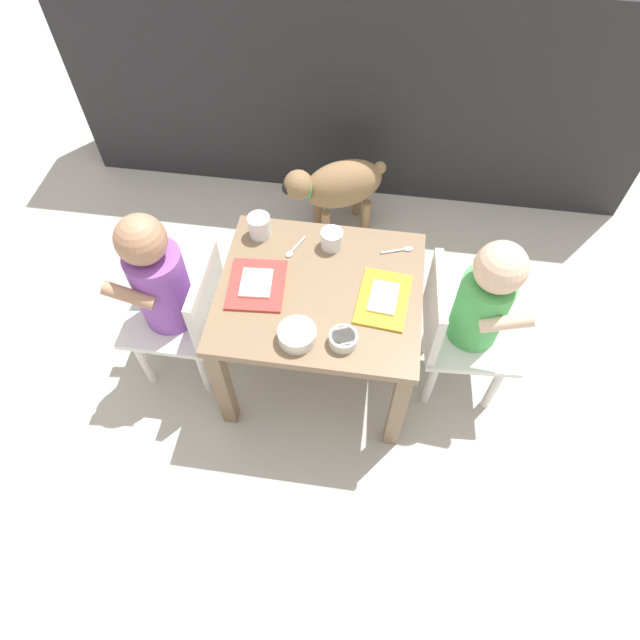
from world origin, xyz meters
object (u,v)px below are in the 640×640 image
object	(u,v)px
water_cup_left	(332,240)
water_cup_right	(260,227)
dining_table	(320,305)
seated_child_right	(477,306)
veggie_bowl_far	(343,339)
dog	(338,186)
cereal_bowl_right_side	(297,335)
food_tray_left	(256,284)
seated_child_left	(165,286)
spoon_by_left_tray	(400,250)
spoon_by_right_tray	(294,249)
food_tray_right	(383,299)

from	to	relation	value
water_cup_left	water_cup_right	distance (m)	0.22
dining_table	seated_child_right	distance (m)	0.45
veggie_bowl_far	water_cup_left	bearing A→B (deg)	102.50
seated_child_right	water_cup_left	xyz separation A→B (m)	(-0.44, 0.14, 0.06)
dog	cereal_bowl_right_side	bearing A→B (deg)	-90.41
dog	veggie_bowl_far	size ratio (longest dim) A/B	5.22
food_tray_left	cereal_bowl_right_side	bearing A→B (deg)	-48.34
seated_child_left	dog	distance (m)	0.86
spoon_by_left_tray	spoon_by_right_tray	xyz separation A→B (m)	(-0.32, -0.04, 0.00)
food_tray_right	cereal_bowl_right_side	world-z (taller)	cereal_bowl_right_side
seated_child_left	cereal_bowl_right_side	distance (m)	0.44
food_tray_right	veggie_bowl_far	world-z (taller)	veggie_bowl_far
seated_child_left	veggie_bowl_far	bearing A→B (deg)	-14.20
water_cup_left	cereal_bowl_right_side	bearing A→B (deg)	-97.65
food_tray_right	spoon_by_left_tray	distance (m)	0.20
spoon_by_left_tray	seated_child_right	bearing A→B (deg)	-32.34
dog	food_tray_left	bearing A→B (deg)	-102.18
water_cup_right	food_tray_left	bearing A→B (deg)	-81.30
seated_child_left	veggie_bowl_far	world-z (taller)	seated_child_left
food_tray_right	water_cup_left	distance (m)	0.25
spoon_by_right_tray	dining_table	bearing A→B (deg)	-54.52
food_tray_right	cereal_bowl_right_side	distance (m)	0.27
seated_child_right	spoon_by_left_tray	bearing A→B (deg)	147.66
seated_child_left	water_cup_right	distance (m)	0.33
dog	food_tray_right	distance (m)	0.76
water_cup_right	spoon_by_right_tray	bearing A→B (deg)	-22.98
water_cup_right	veggie_bowl_far	size ratio (longest dim) A/B	0.90
seated_child_left	cereal_bowl_right_side	bearing A→B (deg)	-18.91
seated_child_right	water_cup_right	bearing A→B (deg)	166.77
dining_table	veggie_bowl_far	bearing A→B (deg)	-63.14
veggie_bowl_far	dog	bearing A→B (deg)	97.70
seated_child_left	cereal_bowl_right_side	xyz separation A→B (m)	(0.42, -0.14, 0.05)
dining_table	water_cup_left	world-z (taller)	water_cup_left
seated_child_right	dog	size ratio (longest dim) A/B	1.61
food_tray_left	spoon_by_left_tray	distance (m)	0.44
water_cup_left	spoon_by_right_tray	distance (m)	0.12
seated_child_right	food_tray_right	xyz separation A→B (m)	(-0.27, -0.04, 0.04)
seated_child_right	food_tray_right	distance (m)	0.28
seated_child_right	spoon_by_left_tray	world-z (taller)	seated_child_right
seated_child_left	spoon_by_right_tray	world-z (taller)	seated_child_left
seated_child_right	food_tray_left	size ratio (longest dim) A/B	3.27
food_tray_right	cereal_bowl_right_side	xyz separation A→B (m)	(-0.22, -0.16, 0.02)
cereal_bowl_right_side	spoon_by_right_tray	xyz separation A→B (m)	(-0.06, 0.31, -0.02)
water_cup_right	spoon_by_right_tray	world-z (taller)	water_cup_right
water_cup_right	veggie_bowl_far	world-z (taller)	water_cup_right
seated_child_left	water_cup_right	bearing A→B (deg)	42.53
seated_child_right	spoon_by_right_tray	distance (m)	0.56
food_tray_left	food_tray_right	bearing A→B (deg)	0.00
dining_table	spoon_by_left_tray	size ratio (longest dim) A/B	5.95
veggie_bowl_far	spoon_by_right_tray	bearing A→B (deg)	120.92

